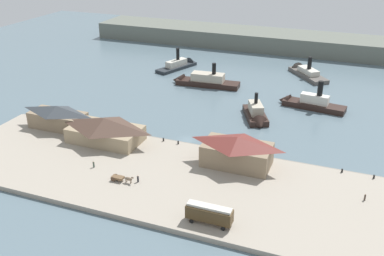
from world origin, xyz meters
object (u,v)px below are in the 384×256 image
(ferry_shed_west_terminal, at_px, (58,117))
(ferry_approaching_west, at_px, (307,103))
(pedestrian_at_waters_edge, at_px, (138,179))
(ferry_departing_north, at_px, (256,115))
(ferry_outer_harbor, at_px, (304,72))
(mooring_post_west, at_px, (342,171))
(horse_cart, at_px, (121,178))
(mooring_post_east, at_px, (178,142))
(ferry_approaching_east, at_px, (201,81))
(pedestrian_walking_east, at_px, (94,164))
(mooring_post_center_west, at_px, (163,140))
(pedestrian_by_tram, at_px, (365,197))
(mooring_post_center_east, at_px, (374,177))
(street_tram, at_px, (209,213))
(ferry_shed_customs_shed, at_px, (237,151))
(ferry_shed_central_terminal, at_px, (105,129))

(ferry_shed_west_terminal, relative_size, ferry_approaching_west, 0.75)
(pedestrian_at_waters_edge, height_order, ferry_departing_north, ferry_departing_north)
(ferry_shed_west_terminal, height_order, ferry_outer_harbor, ferry_outer_harbor)
(ferry_outer_harbor, bearing_deg, mooring_post_west, -75.41)
(horse_cart, relative_size, mooring_post_east, 6.41)
(horse_cart, xyz_separation_m, ferry_departing_north, (20.37, 48.96, -0.45))
(mooring_post_east, height_order, ferry_approaching_east, ferry_approaching_east)
(mooring_post_west, bearing_deg, pedestrian_walking_east, -161.05)
(ferry_approaching_west, bearing_deg, mooring_post_center_west, -127.93)
(pedestrian_by_tram, xyz_separation_m, mooring_post_center_west, (-53.08, 10.40, -0.28))
(pedestrian_at_waters_edge, height_order, mooring_post_center_east, pedestrian_at_waters_edge)
(ferry_approaching_west, bearing_deg, street_tram, -97.28)
(mooring_post_center_east, distance_m, ferry_outer_harbor, 82.92)
(ferry_shed_customs_shed, bearing_deg, ferry_shed_central_terminal, -179.57)
(mooring_post_west, relative_size, ferry_outer_harbor, 0.04)
(ferry_shed_west_terminal, bearing_deg, street_tram, -25.85)
(ferry_shed_west_terminal, bearing_deg, ferry_approaching_west, 34.76)
(ferry_departing_north, bearing_deg, ferry_outer_harbor, 82.07)
(street_tram, height_order, ferry_departing_north, ferry_departing_north)
(horse_cart, relative_size, ferry_approaching_west, 0.25)
(horse_cart, distance_m, pedestrian_by_tram, 54.85)
(ferry_approaching_east, xyz_separation_m, ferry_approaching_west, (40.87, -8.16, -0.11))
(ferry_shed_central_terminal, bearing_deg, pedestrian_walking_east, -70.55)
(pedestrian_walking_east, height_order, ferry_approaching_east, ferry_approaching_east)
(street_tram, bearing_deg, pedestrian_at_waters_edge, 156.96)
(ferry_shed_west_terminal, height_order, ferry_departing_north, ferry_departing_north)
(ferry_shed_customs_shed, height_order, ferry_departing_north, ferry_shed_customs_shed)
(pedestrian_at_waters_edge, bearing_deg, horse_cart, -162.50)
(street_tram, bearing_deg, pedestrian_walking_east, 162.21)
(ferry_shed_central_terminal, height_order, pedestrian_walking_east, ferry_shed_central_terminal)
(mooring_post_center_west, relative_size, mooring_post_east, 1.00)
(ferry_shed_customs_shed, xyz_separation_m, ferry_approaching_east, (-30.01, 56.39, -3.29))
(mooring_post_center_west, relative_size, ferry_departing_north, 0.05)
(mooring_post_center_east, bearing_deg, pedestrian_at_waters_edge, -157.14)
(horse_cart, height_order, ferry_approaching_west, ferry_approaching_west)
(ferry_shed_central_terminal, height_order, street_tram, ferry_shed_central_terminal)
(mooring_post_east, height_order, ferry_outer_harbor, ferry_outer_harbor)
(street_tram, relative_size, ferry_approaching_east, 0.36)
(horse_cart, relative_size, ferry_approaching_east, 0.22)
(pedestrian_walking_east, relative_size, mooring_post_east, 1.93)
(mooring_post_east, bearing_deg, ferry_departing_north, 59.42)
(mooring_post_east, xyz_separation_m, ferry_approaching_west, (28.92, 43.03, 0.05))
(ferry_approaching_west, bearing_deg, horse_cart, -117.20)
(ferry_shed_central_terminal, height_order, ferry_approaching_west, ferry_approaching_west)
(pedestrian_by_tram, distance_m, ferry_approaching_west, 56.80)
(mooring_post_center_east, distance_m, mooring_post_east, 50.35)
(pedestrian_by_tram, height_order, pedestrian_walking_east, pedestrian_walking_east)
(ferry_shed_central_terminal, bearing_deg, street_tram, -32.47)
(horse_cart, xyz_separation_m, mooring_post_west, (47.93, 23.12, -0.47))
(ferry_departing_north, height_order, ferry_approaching_east, ferry_approaching_east)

